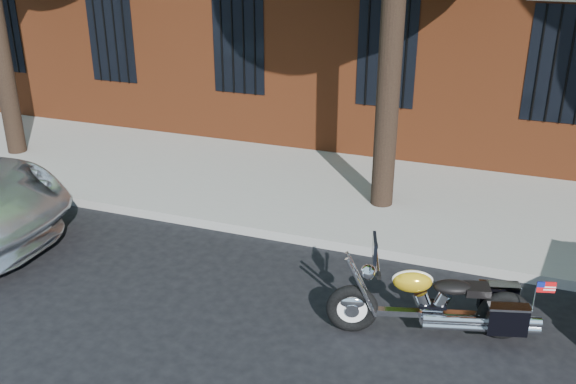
% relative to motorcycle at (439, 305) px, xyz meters
% --- Properties ---
extents(ground, '(120.00, 120.00, 0.00)m').
position_rel_motorcycle_xyz_m(ground, '(-1.87, 0.29, -0.42)').
color(ground, black).
rests_on(ground, ground).
extents(curb, '(40.00, 0.16, 0.15)m').
position_rel_motorcycle_xyz_m(curb, '(-1.87, 1.67, -0.34)').
color(curb, gray).
rests_on(curb, ground).
extents(sidewalk, '(40.00, 3.60, 0.15)m').
position_rel_motorcycle_xyz_m(sidewalk, '(-1.87, 3.55, -0.34)').
color(sidewalk, gray).
rests_on(sidewalk, ground).
extents(motorcycle, '(2.44, 1.09, 1.23)m').
position_rel_motorcycle_xyz_m(motorcycle, '(0.00, 0.00, 0.00)').
color(motorcycle, black).
rests_on(motorcycle, ground).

